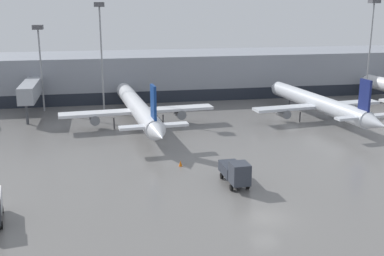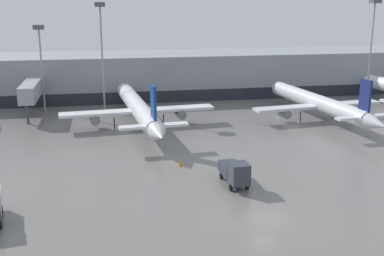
# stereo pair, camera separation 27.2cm
# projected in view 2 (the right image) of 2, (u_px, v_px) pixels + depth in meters

# --- Properties ---
(ground_plane) EXTENTS (320.00, 320.00, 0.00)m
(ground_plane) POSITION_uv_depth(u_px,v_px,m) (264.00, 218.00, 45.40)
(ground_plane) COLOR slate
(terminal_building) EXTENTS (160.00, 29.61, 9.00)m
(terminal_building) POSITION_uv_depth(u_px,v_px,m) (171.00, 74.00, 103.06)
(terminal_building) COLOR gray
(terminal_building) RESTS_ON ground_plane
(parked_jet_1) EXTENTS (24.99, 37.72, 9.02)m
(parked_jet_1) POSITION_uv_depth(u_px,v_px,m) (138.00, 108.00, 77.31)
(parked_jet_1) COLOR silver
(parked_jet_1) RESTS_ON ground_plane
(parked_jet_3) EXTENTS (23.51, 34.58, 8.80)m
(parked_jet_3) POSITION_uv_depth(u_px,v_px,m) (319.00, 103.00, 81.72)
(parked_jet_3) COLOR silver
(parked_jet_3) RESTS_ON ground_plane
(service_truck_0) EXTENTS (2.30, 5.95, 3.00)m
(service_truck_0) POSITION_uv_depth(u_px,v_px,m) (235.00, 172.00, 53.09)
(service_truck_0) COLOR #2D333D
(service_truck_0) RESTS_ON ground_plane
(traffic_cone_0) EXTENTS (0.45, 0.45, 0.73)m
(traffic_cone_0) POSITION_uv_depth(u_px,v_px,m) (180.00, 163.00, 59.40)
(traffic_cone_0) COLOR orange
(traffic_cone_0) RESTS_ON ground_plane
(apron_light_mast_0) EXTENTS (1.80, 1.80, 15.61)m
(apron_light_mast_0) POSITION_uv_depth(u_px,v_px,m) (40.00, 42.00, 86.00)
(apron_light_mast_0) COLOR gray
(apron_light_mast_0) RESTS_ON ground_plane
(apron_light_mast_3) EXTENTS (1.80, 1.80, 20.06)m
(apron_light_mast_3) POSITION_uv_depth(u_px,v_px,m) (373.00, 22.00, 94.33)
(apron_light_mast_3) COLOR gray
(apron_light_mast_3) RESTS_ON ground_plane
(apron_light_mast_4) EXTENTS (1.80, 1.80, 19.53)m
(apron_light_mast_4) POSITION_uv_depth(u_px,v_px,m) (101.00, 27.00, 84.62)
(apron_light_mast_4) COLOR gray
(apron_light_mast_4) RESTS_ON ground_plane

